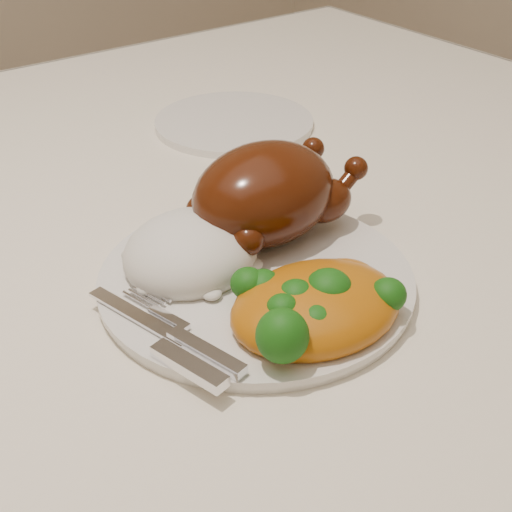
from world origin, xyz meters
TOP-DOWN VIEW (x-y plane):
  - dining_table at (0.00, 0.00)m, footprint 1.60×0.90m
  - tablecloth at (0.00, 0.00)m, footprint 1.73×1.03m
  - dinner_plate at (0.14, -0.20)m, footprint 0.32×0.32m
  - side_plate at (0.34, 0.11)m, footprint 0.23×0.23m
  - roast_chicken at (0.19, -0.15)m, footprint 0.18×0.12m
  - rice_mound at (0.10, -0.15)m, footprint 0.15×0.14m
  - mac_and_cheese at (0.14, -0.28)m, footprint 0.16×0.13m
  - cutlery at (0.03, -0.25)m, footprint 0.05×0.17m

SIDE VIEW (x-z plane):
  - dining_table at x=0.00m, z-range 0.29..1.05m
  - tablecloth at x=0.00m, z-range 0.65..0.83m
  - side_plate at x=0.34m, z-range 0.77..0.78m
  - dinner_plate at x=0.14m, z-range 0.77..0.78m
  - cutlery at x=0.03m, z-range 0.78..0.79m
  - rice_mound at x=0.10m, z-range 0.76..0.83m
  - mac_and_cheese at x=0.14m, z-range 0.76..0.82m
  - roast_chicken at x=0.19m, z-range 0.78..0.87m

